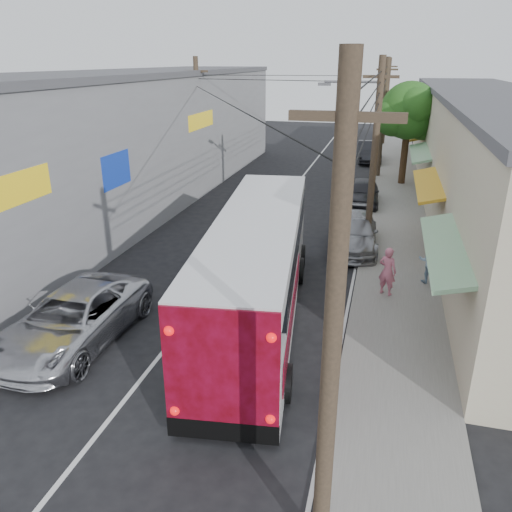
{
  "coord_description": "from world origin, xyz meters",
  "views": [
    {
      "loc": [
        5.71,
        -8.21,
        7.84
      ],
      "look_at": [
        1.65,
        7.28,
        1.5
      ],
      "focal_mm": 35.0,
      "sensor_mm": 36.0,
      "label": 1
    }
  ],
  "objects_px": {
    "parked_car_mid": "(363,192)",
    "parked_car_far": "(369,152)",
    "jeepney": "(74,319)",
    "coach_bus": "(258,266)",
    "pedestrian_near": "(387,271)",
    "pedestrian_far": "(430,261)",
    "parked_suv": "(354,232)"
  },
  "relations": [
    {
      "from": "parked_car_mid",
      "to": "parked_car_far",
      "type": "relative_size",
      "value": 0.87
    },
    {
      "from": "jeepney",
      "to": "parked_car_far",
      "type": "xyz_separation_m",
      "value": [
        6.96,
        30.85,
        0.02
      ]
    },
    {
      "from": "parked_car_mid",
      "to": "coach_bus",
      "type": "bearing_deg",
      "value": -101.73
    },
    {
      "from": "parked_car_far",
      "to": "pedestrian_near",
      "type": "xyz_separation_m",
      "value": [
        1.84,
        -25.4,
        0.18
      ]
    },
    {
      "from": "coach_bus",
      "to": "pedestrian_near",
      "type": "height_order",
      "value": "coach_bus"
    },
    {
      "from": "coach_bus",
      "to": "jeepney",
      "type": "relative_size",
      "value": 2.12
    },
    {
      "from": "jeepney",
      "to": "parked_car_mid",
      "type": "xyz_separation_m",
      "value": [
        7.3,
        17.52,
        -0.06
      ]
    },
    {
      "from": "parked_car_far",
      "to": "pedestrian_far",
      "type": "relative_size",
      "value": 2.88
    },
    {
      "from": "parked_car_mid",
      "to": "parked_car_far",
      "type": "distance_m",
      "value": 13.34
    },
    {
      "from": "parked_suv",
      "to": "parked_car_mid",
      "type": "bearing_deg",
      "value": 86.17
    },
    {
      "from": "parked_suv",
      "to": "coach_bus",
      "type": "bearing_deg",
      "value": -112.97
    },
    {
      "from": "jeepney",
      "to": "parked_car_mid",
      "type": "bearing_deg",
      "value": 68.0
    },
    {
      "from": "pedestrian_near",
      "to": "jeepney",
      "type": "bearing_deg",
      "value": 56.12
    },
    {
      "from": "coach_bus",
      "to": "parked_car_far",
      "type": "bearing_deg",
      "value": 78.28
    },
    {
      "from": "pedestrian_far",
      "to": "parked_car_far",
      "type": "bearing_deg",
      "value": -78.59
    },
    {
      "from": "pedestrian_near",
      "to": "pedestrian_far",
      "type": "distance_m",
      "value": 2.06
    },
    {
      "from": "jeepney",
      "to": "pedestrian_near",
      "type": "bearing_deg",
      "value": 32.38
    },
    {
      "from": "coach_bus",
      "to": "parked_car_far",
      "type": "distance_m",
      "value": 28.03
    },
    {
      "from": "parked_car_far",
      "to": "pedestrian_far",
      "type": "height_order",
      "value": "pedestrian_far"
    },
    {
      "from": "parked_suv",
      "to": "pedestrian_near",
      "type": "height_order",
      "value": "pedestrian_near"
    },
    {
      "from": "parked_car_far",
      "to": "pedestrian_far",
      "type": "xyz_separation_m",
      "value": [
        3.34,
        -23.99,
        0.16
      ]
    },
    {
      "from": "parked_suv",
      "to": "parked_car_far",
      "type": "relative_size",
      "value": 1.03
    },
    {
      "from": "parked_suv",
      "to": "pedestrian_far",
      "type": "bearing_deg",
      "value": -51.35
    },
    {
      "from": "jeepney",
      "to": "parked_car_far",
      "type": "relative_size",
      "value": 1.15
    },
    {
      "from": "jeepney",
      "to": "pedestrian_near",
      "type": "xyz_separation_m",
      "value": [
        8.8,
        5.45,
        0.2
      ]
    },
    {
      "from": "parked_car_far",
      "to": "coach_bus",
      "type": "bearing_deg",
      "value": -100.55
    },
    {
      "from": "parked_car_mid",
      "to": "pedestrian_far",
      "type": "xyz_separation_m",
      "value": [
        3.0,
        -10.66,
        0.25
      ]
    },
    {
      "from": "parked_suv",
      "to": "pedestrian_far",
      "type": "height_order",
      "value": "pedestrian_far"
    },
    {
      "from": "parked_car_far",
      "to": "parked_suv",
      "type": "bearing_deg",
      "value": -95.18
    },
    {
      "from": "jeepney",
      "to": "pedestrian_far",
      "type": "height_order",
      "value": "pedestrian_far"
    },
    {
      "from": "coach_bus",
      "to": "parked_suv",
      "type": "bearing_deg",
      "value": 63.57
    },
    {
      "from": "coach_bus",
      "to": "pedestrian_near",
      "type": "xyz_separation_m",
      "value": [
        4.0,
        2.52,
        -0.77
      ]
    }
  ]
}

